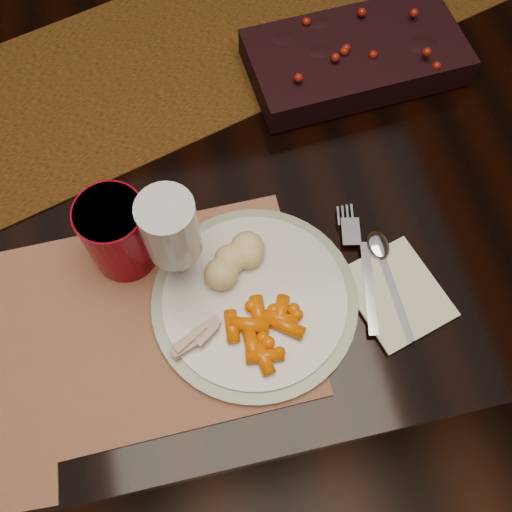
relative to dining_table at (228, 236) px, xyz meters
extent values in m
plane|color=black|center=(0.00, 0.00, -0.38)|extent=(5.00, 5.00, 0.00)
cube|color=black|center=(0.00, 0.00, 0.00)|extent=(1.80, 1.00, 0.75)
cube|color=#4B2A13|center=(0.05, 0.19, 0.38)|extent=(1.71, 0.81, 0.00)
cube|color=#987056|center=(-0.15, -0.29, 0.38)|extent=(0.42, 0.31, 0.00)
cylinder|color=silver|center=(-0.01, -0.30, 0.39)|extent=(0.32, 0.32, 0.02)
cube|color=beige|center=(0.19, -0.33, 0.38)|extent=(0.15, 0.16, 0.00)
cylinder|color=maroon|center=(-0.17, -0.19, 0.44)|extent=(0.09, 0.09, 0.12)
camera|label=1|loc=(-0.06, -0.56, 1.12)|focal=40.00mm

